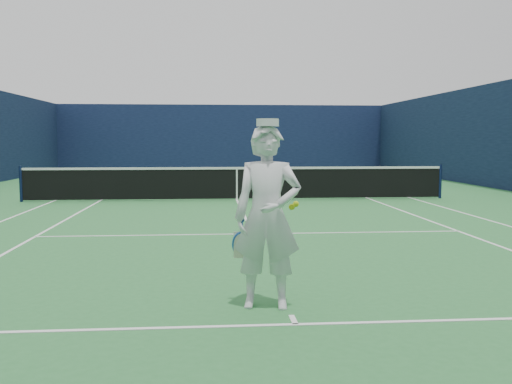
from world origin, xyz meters
TOP-DOWN VIEW (x-y plane):
  - ground at (0.00, 0.00)m, footprint 80.00×80.00m
  - court_markings at (0.00, 0.00)m, footprint 11.03×23.83m
  - windscreen_fence at (0.00, 0.00)m, footprint 20.12×36.12m
  - tennis_net at (0.00, 0.00)m, footprint 12.88×0.09m
  - tennis_player at (-0.22, -11.25)m, footprint 0.79×0.60m

SIDE VIEW (x-z plane):
  - ground at x=0.00m, z-range 0.00..0.00m
  - court_markings at x=0.00m, z-range 0.00..0.01m
  - tennis_net at x=0.00m, z-range 0.02..1.09m
  - tennis_player at x=-0.22m, z-range -0.02..2.02m
  - windscreen_fence at x=0.00m, z-range 0.00..4.00m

